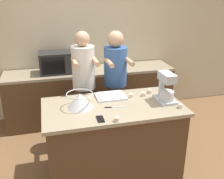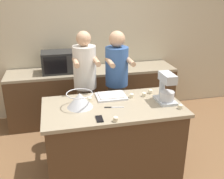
% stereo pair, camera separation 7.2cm
% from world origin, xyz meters
% --- Properties ---
extents(ground_plane, '(16.00, 16.00, 0.00)m').
position_xyz_m(ground_plane, '(0.00, 0.00, 0.00)').
color(ground_plane, brown).
extents(back_wall, '(10.00, 0.06, 2.70)m').
position_xyz_m(back_wall, '(0.00, 1.84, 1.35)').
color(back_wall, beige).
rests_on(back_wall, ground_plane).
extents(island_counter, '(1.60, 0.85, 0.91)m').
position_xyz_m(island_counter, '(0.00, 0.00, 0.46)').
color(island_counter, '#4C331E').
rests_on(island_counter, ground_plane).
extents(back_counter, '(2.80, 0.60, 0.89)m').
position_xyz_m(back_counter, '(0.00, 1.49, 0.45)').
color(back_counter, '#4C331E').
rests_on(back_counter, ground_plane).
extents(person_left, '(0.33, 0.49, 1.66)m').
position_xyz_m(person_left, '(-0.22, 0.72, 0.88)').
color(person_left, brown).
rests_on(person_left, ground_plane).
extents(person_right, '(0.33, 0.50, 1.64)m').
position_xyz_m(person_right, '(0.23, 0.72, 0.87)').
color(person_right, brown).
rests_on(person_right, ground_plane).
extents(stand_mixer, '(0.20, 0.30, 0.35)m').
position_xyz_m(stand_mixer, '(0.63, -0.04, 1.07)').
color(stand_mixer, '#B2B7BC').
rests_on(stand_mixer, island_counter).
extents(mixing_bowl, '(0.30, 0.30, 0.17)m').
position_xyz_m(mixing_bowl, '(-0.37, 0.04, 1.00)').
color(mixing_bowl, '#BCBCC1').
rests_on(mixing_bowl, island_counter).
extents(baking_tray, '(0.36, 0.28, 0.04)m').
position_xyz_m(baking_tray, '(0.03, 0.23, 0.93)').
color(baking_tray, silver).
rests_on(baking_tray, island_counter).
extents(microwave_oven, '(0.51, 0.39, 0.34)m').
position_xyz_m(microwave_oven, '(-0.55, 1.49, 1.06)').
color(microwave_oven, black).
rests_on(microwave_oven, back_counter).
extents(cell_phone, '(0.07, 0.15, 0.01)m').
position_xyz_m(cell_phone, '(-0.21, -0.30, 0.92)').
color(cell_phone, black).
rests_on(cell_phone, island_counter).
extents(knife, '(0.22, 0.06, 0.01)m').
position_xyz_m(knife, '(-0.01, -0.06, 0.92)').
color(knife, '#BCBCC1').
rests_on(knife, island_counter).
extents(cupcake_0, '(0.05, 0.05, 0.06)m').
position_xyz_m(cupcake_0, '(0.55, 0.24, 0.94)').
color(cupcake_0, beige).
rests_on(cupcake_0, island_counter).
extents(cupcake_1, '(0.05, 0.05, 0.06)m').
position_xyz_m(cupcake_1, '(-0.24, 0.18, 0.94)').
color(cupcake_1, beige).
rests_on(cupcake_1, island_counter).
extents(cupcake_2, '(0.05, 0.05, 0.06)m').
position_xyz_m(cupcake_2, '(-0.06, -0.38, 0.94)').
color(cupcake_2, beige).
rests_on(cupcake_2, island_counter).
extents(cupcake_3, '(0.05, 0.05, 0.06)m').
position_xyz_m(cupcake_3, '(0.44, 0.17, 0.94)').
color(cupcake_3, beige).
rests_on(cupcake_3, island_counter).
extents(cupcake_4, '(0.05, 0.05, 0.06)m').
position_xyz_m(cupcake_4, '(0.71, -0.25, 0.94)').
color(cupcake_4, beige).
rests_on(cupcake_4, island_counter).
extents(cupcake_5, '(0.05, 0.05, 0.06)m').
position_xyz_m(cupcake_5, '(0.28, 0.17, 0.94)').
color(cupcake_5, beige).
rests_on(cupcake_5, island_counter).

